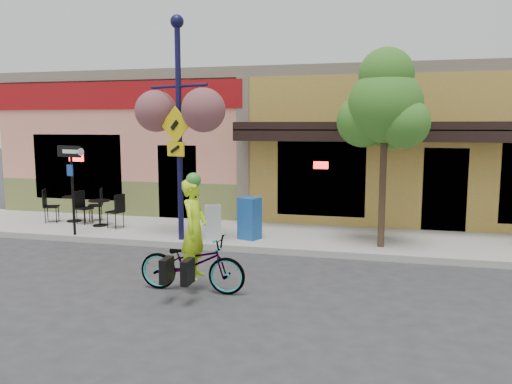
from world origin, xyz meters
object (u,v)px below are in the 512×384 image
at_px(newspaper_box_grey, 213,222).
at_px(newspaper_box_blue, 250,218).
at_px(building, 301,143).
at_px(bicycle, 192,263).
at_px(one_way_sign, 73,191).
at_px(lamp_post, 179,130).
at_px(street_tree, 384,148).
at_px(cyclist_rider, 194,243).

bearing_deg(newspaper_box_grey, newspaper_box_blue, -4.76).
xyz_separation_m(building, bicycle, (-0.36, -9.78, -1.75)).
relative_size(one_way_sign, newspaper_box_blue, 2.21).
bearing_deg(newspaper_box_grey, lamp_post, 176.84).
bearing_deg(bicycle, lamp_post, 25.66).
distance_m(one_way_sign, newspaper_box_grey, 3.61).
bearing_deg(street_tree, lamp_post, -175.00).
xyz_separation_m(one_way_sign, newspaper_box_grey, (3.52, 0.38, -0.70)).
bearing_deg(bicycle, street_tree, -42.02).
bearing_deg(one_way_sign, newspaper_box_grey, 23.51).
xyz_separation_m(bicycle, street_tree, (3.18, 3.51, 1.87)).
xyz_separation_m(cyclist_rider, street_tree, (3.13, 3.51, 1.52)).
bearing_deg(newspaper_box_blue, newspaper_box_grey, -144.14).
relative_size(lamp_post, newspaper_box_blue, 5.19).
bearing_deg(cyclist_rider, one_way_sign, 55.94).
height_order(building, street_tree, street_tree).
height_order(building, bicycle, building).
bearing_deg(building, one_way_sign, -124.07).
height_order(bicycle, newspaper_box_grey, bicycle).
height_order(building, newspaper_box_blue, building).
distance_m(building, cyclist_rider, 9.89).
bearing_deg(bicycle, cyclist_rider, -89.84).
distance_m(bicycle, newspaper_box_blue, 3.55).
xyz_separation_m(one_way_sign, newspaper_box_blue, (4.38, 0.60, -0.61)).
bearing_deg(lamp_post, cyclist_rider, -45.48).
relative_size(newspaper_box_blue, street_tree, 0.23).
relative_size(building, lamp_post, 3.48).
distance_m(building, bicycle, 9.95).
bearing_deg(cyclist_rider, newspaper_box_grey, 13.72).
bearing_deg(lamp_post, bicycle, -46.23).
xyz_separation_m(lamp_post, newspaper_box_grey, (0.73, 0.22, -2.20)).
relative_size(building, cyclist_rider, 10.60).
bearing_deg(building, bicycle, -92.08).
bearing_deg(newspaper_box_grey, bicycle, -96.95).
xyz_separation_m(newspaper_box_grey, street_tree, (3.93, 0.19, 1.81)).
bearing_deg(newspaper_box_grey, street_tree, -16.90).
bearing_deg(newspaper_box_blue, one_way_sign, -151.22).
distance_m(building, street_tree, 6.88).
distance_m(building, newspaper_box_grey, 6.77).
height_order(building, one_way_sign, building).
xyz_separation_m(bicycle, lamp_post, (-1.48, 3.10, 2.26)).
height_order(one_way_sign, newspaper_box_blue, one_way_sign).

